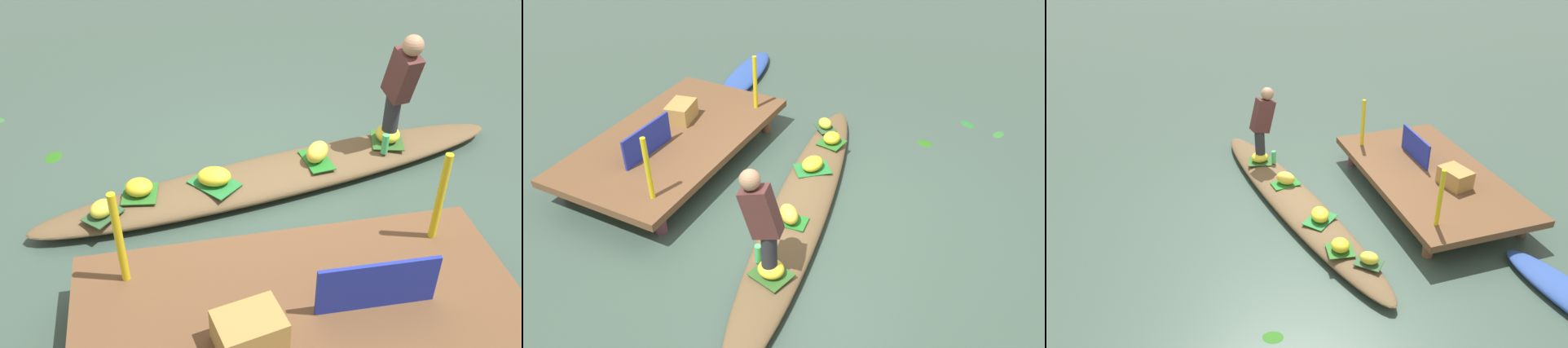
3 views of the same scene
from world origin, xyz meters
The scene contains 20 objects.
canal_water centered at (0.00, 0.00, 0.00)m, with size 40.00×40.00×0.00m, color #374B40.
dock_platform centered at (0.30, 2.04, 0.35)m, with size 3.20×1.80×0.41m.
vendor_boat centered at (0.00, 0.00, 0.10)m, with size 4.89×0.68×0.21m, color brown.
leaf_mat_0 centered at (1.72, 0.43, 0.21)m, with size 0.32×0.23×0.01m, color #2C502E.
banana_bunch_0 centered at (1.72, 0.43, 0.29)m, with size 0.23×0.18×0.14m, color gold.
leaf_mat_1 centered at (-1.19, -0.24, 0.21)m, with size 0.38×0.32×0.01m, color #2D5923.
banana_bunch_1 centered at (-1.19, -0.24, 0.29)m, with size 0.27×0.25×0.16m, color yellow.
leaf_mat_2 centered at (0.69, 0.16, 0.21)m, with size 0.45×0.31×0.01m, color #237232.
banana_bunch_2 centered at (0.69, 0.16, 0.30)m, with size 0.32×0.24×0.16m, color yellow.
leaf_mat_3 centered at (-0.37, -0.03, 0.21)m, with size 0.41×0.25×0.01m, color #207124.
banana_bunch_3 centered at (-0.37, -0.03, 0.31)m, with size 0.30×0.19×0.20m, color yellow.
leaf_mat_4 centered at (1.39, 0.18, 0.21)m, with size 0.32×0.33×0.01m, color #296723.
banana_bunch_4 centered at (1.39, 0.18, 0.29)m, with size 0.23×0.25×0.15m, color yellow.
vendor_person centered at (-1.21, -0.16, 0.91)m, with size 0.25×0.44×1.25m.
water_bottle centered at (-1.08, -0.03, 0.32)m, with size 0.07×0.07×0.21m, color #46BC67.
market_banner centered at (-0.20, 2.04, 0.61)m, with size 0.86×0.03×0.41m, color #1D2B99.
railing_post_west centered at (-0.90, 1.44, 0.80)m, with size 0.06×0.06×0.79m, color gold.
railing_post_east centered at (1.50, 1.44, 0.80)m, with size 0.06×0.06×0.79m, color gold.
produce_crate centered at (0.71, 2.19, 0.54)m, with size 0.44×0.32×0.25m, color #A37B3E.
drifting_plant_2 centered at (2.30, -0.92, 0.00)m, with size 0.23×0.17×0.01m, color #276318.
Camera 3 is at (5.98, -1.71, 4.12)m, focal length 34.62 mm.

